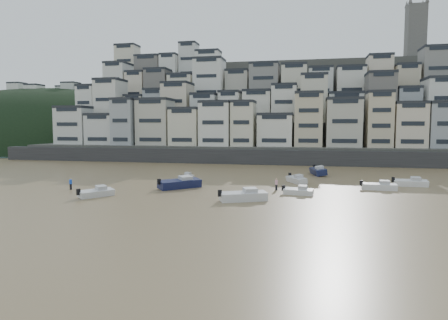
% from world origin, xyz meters
% --- Properties ---
extents(ground, '(400.00, 400.00, 0.00)m').
position_xyz_m(ground, '(0.00, 0.00, 0.00)').
color(ground, olive).
rests_on(ground, ground).
extents(sea_strip, '(340.00, 340.00, 0.00)m').
position_xyz_m(sea_strip, '(-110.00, 145.00, 0.01)').
color(sea_strip, '#42565E').
rests_on(sea_strip, ground).
extents(harbor_wall, '(140.00, 3.00, 3.50)m').
position_xyz_m(harbor_wall, '(10.00, 65.00, 1.75)').
color(harbor_wall, '#38383A').
rests_on(harbor_wall, ground).
extents(hillside, '(141.04, 66.00, 50.00)m').
position_xyz_m(hillside, '(14.73, 104.84, 13.01)').
color(hillside, '#4C4C47').
rests_on(hillside, ground).
extents(headland, '(216.00, 135.00, 53.33)m').
position_xyz_m(headland, '(-95.00, 135.00, 0.02)').
color(headland, black).
rests_on(headland, ground).
extents(boat_d, '(5.33, 1.96, 1.43)m').
position_xyz_m(boat_d, '(29.83, 30.61, 0.72)').
color(boat_d, silver).
rests_on(boat_d, ground).
extents(boat_i, '(3.56, 6.98, 1.82)m').
position_xyz_m(boat_i, '(21.59, 46.85, 0.91)').
color(boat_i, '#13193C').
rests_on(boat_i, ground).
extents(boat_j, '(4.26, 5.03, 1.37)m').
position_xyz_m(boat_j, '(-7.41, 17.10, 0.68)').
color(boat_j, silver).
rests_on(boat_j, ground).
extents(boat_g, '(5.37, 1.91, 1.45)m').
position_xyz_m(boat_g, '(35.13, 35.18, 0.73)').
color(boat_g, silver).
rests_on(boat_g, ground).
extents(boat_b, '(4.51, 2.17, 1.18)m').
position_xyz_m(boat_b, '(18.45, 24.12, 0.59)').
color(boat_b, white).
rests_on(boat_b, ground).
extents(boat_a, '(6.65, 4.63, 1.74)m').
position_xyz_m(boat_a, '(11.91, 18.23, 0.87)').
color(boat_a, silver).
rests_on(boat_a, ground).
extents(boat_f, '(1.86, 4.37, 1.16)m').
position_xyz_m(boat_f, '(-0.52, 34.64, 0.58)').
color(boat_f, white).
rests_on(boat_f, ground).
extents(boat_c, '(6.61, 6.69, 1.93)m').
position_xyz_m(boat_c, '(1.05, 26.16, 0.97)').
color(boat_c, '#151A42').
rests_on(boat_c, ground).
extents(boat_e, '(3.96, 5.50, 1.44)m').
position_xyz_m(boat_e, '(17.89, 35.22, 0.72)').
color(boat_e, silver).
rests_on(boat_e, ground).
extents(person_blue, '(0.44, 0.44, 1.74)m').
position_xyz_m(person_blue, '(-14.12, 21.73, 0.87)').
color(person_blue, blue).
rests_on(person_blue, ground).
extents(person_pink, '(0.44, 0.44, 1.74)m').
position_xyz_m(person_pink, '(15.26, 27.28, 0.87)').
color(person_pink, '#DF9EB0').
rests_on(person_pink, ground).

